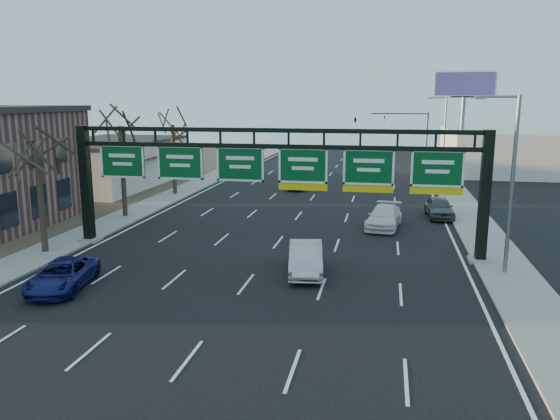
% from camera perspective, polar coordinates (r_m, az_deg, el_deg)
% --- Properties ---
extents(ground, '(160.00, 160.00, 0.00)m').
position_cam_1_polar(ground, '(24.88, -4.74, -9.20)').
color(ground, black).
rests_on(ground, ground).
extents(sidewalk_left, '(3.00, 120.00, 0.12)m').
position_cam_1_polar(sidewalk_left, '(47.34, -13.14, 0.61)').
color(sidewalk_left, gray).
rests_on(sidewalk_left, ground).
extents(sidewalk_right, '(3.00, 120.00, 0.12)m').
position_cam_1_polar(sidewalk_right, '(43.72, 19.18, -0.63)').
color(sidewalk_right, gray).
rests_on(sidewalk_right, ground).
extents(dirt_strip_left, '(21.00, 120.00, 0.06)m').
position_cam_1_polar(dirt_strip_left, '(53.48, -25.16, 1.01)').
color(dirt_strip_left, '#473D2B').
rests_on(dirt_strip_left, ground).
extents(lane_markings, '(21.60, 120.00, 0.01)m').
position_cam_1_polar(lane_markings, '(43.74, 2.36, -0.05)').
color(lane_markings, white).
rests_on(lane_markings, ground).
extents(sign_gantry, '(24.60, 1.20, 7.20)m').
position_cam_1_polar(sign_gantry, '(31.29, -0.62, 3.89)').
color(sign_gantry, black).
rests_on(sign_gantry, ground).
extents(cream_strip, '(10.90, 18.40, 4.70)m').
position_cam_1_polar(cream_strip, '(58.81, -17.43, 4.74)').
color(cream_strip, beige).
rests_on(cream_strip, ground).
extents(building_right_distant, '(12.00, 20.00, 5.00)m').
position_cam_1_polar(building_right_distant, '(73.90, 21.70, 5.85)').
color(building_right_distant, beige).
rests_on(building_right_distant, ground).
extents(tree_gantry, '(3.60, 3.60, 8.48)m').
position_cam_1_polar(tree_gantry, '(33.49, -24.25, 7.66)').
color(tree_gantry, '#32261B').
rests_on(tree_gantry, sidewalk_left).
extents(tree_mid, '(3.60, 3.60, 9.24)m').
position_cam_1_polar(tree_mid, '(42.04, -16.43, 9.80)').
color(tree_mid, '#32261B').
rests_on(tree_mid, sidewalk_left).
extents(tree_far, '(3.60, 3.60, 8.86)m').
position_cam_1_polar(tree_far, '(51.14, -11.22, 9.86)').
color(tree_far, '#32261B').
rests_on(tree_far, sidewalk_left).
extents(streetlight_near, '(2.15, 0.22, 9.00)m').
position_cam_1_polar(streetlight_near, '(29.24, 22.90, 3.34)').
color(streetlight_near, slate).
rests_on(streetlight_near, sidewalk_right).
extents(streetlight_far, '(2.15, 0.22, 9.00)m').
position_cam_1_polar(streetlight_far, '(62.77, 16.70, 7.68)').
color(streetlight_far, slate).
rests_on(streetlight_far, sidewalk_right).
extents(billboard_right, '(7.00, 0.50, 12.00)m').
position_cam_1_polar(billboard_right, '(67.89, 18.66, 11.18)').
color(billboard_right, slate).
rests_on(billboard_right, ground).
extents(traffic_signal_mast, '(10.16, 0.54, 7.00)m').
position_cam_1_polar(traffic_signal_mast, '(77.44, 10.62, 8.91)').
color(traffic_signal_mast, black).
rests_on(traffic_signal_mast, ground).
extents(car_blue_suv, '(3.01, 5.11, 1.33)m').
position_cam_1_polar(car_blue_suv, '(27.78, -21.78, -6.32)').
color(car_blue_suv, navy).
rests_on(car_blue_suv, ground).
extents(car_silver_sedan, '(2.36, 4.97, 1.57)m').
position_cam_1_polar(car_silver_sedan, '(28.03, 2.70, -5.07)').
color(car_silver_sedan, '#A6A6AA').
rests_on(car_silver_sedan, ground).
extents(car_white_wagon, '(2.76, 5.37, 1.49)m').
position_cam_1_polar(car_white_wagon, '(38.52, 10.83, -0.72)').
color(car_white_wagon, white).
rests_on(car_white_wagon, ground).
extents(car_grey_far, '(2.16, 4.65, 1.54)m').
position_cam_1_polar(car_grey_far, '(42.77, 16.30, 0.26)').
color(car_grey_far, '#45484B').
rests_on(car_grey_far, ground).
extents(car_silver_distant, '(2.25, 5.22, 1.67)m').
position_cam_1_polar(car_silver_distant, '(54.53, 2.10, 3.15)').
color(car_silver_distant, '#B3B3B8').
rests_on(car_silver_distant, ground).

